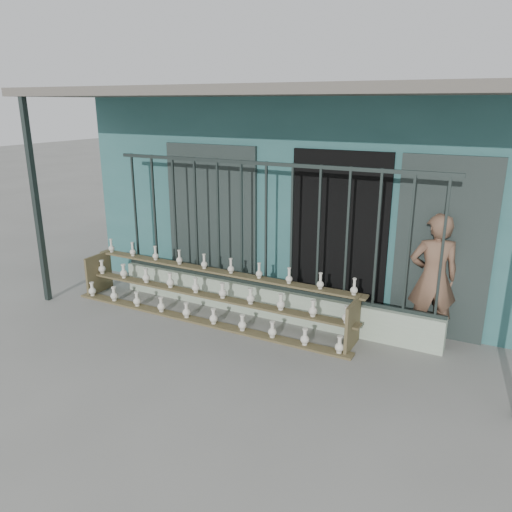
% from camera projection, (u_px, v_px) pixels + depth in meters
% --- Properties ---
extents(ground, '(60.00, 60.00, 0.00)m').
position_uv_depth(ground, '(219.00, 353.00, 6.26)').
color(ground, slate).
extents(workshop_building, '(7.40, 6.60, 3.21)m').
position_uv_depth(workshop_building, '(336.00, 180.00, 9.36)').
color(workshop_building, '#2C5E5E').
rests_on(workshop_building, ground).
extents(parapet_wall, '(5.00, 0.20, 0.45)m').
position_uv_depth(parapet_wall, '(266.00, 301.00, 7.30)').
color(parapet_wall, '#A4B79D').
rests_on(parapet_wall, ground).
extents(security_fence, '(5.00, 0.04, 1.80)m').
position_uv_depth(security_fence, '(266.00, 227.00, 6.97)').
color(security_fence, '#283330').
rests_on(security_fence, parapet_wall).
extents(shelf_rack, '(4.50, 0.68, 0.85)m').
position_uv_depth(shelf_rack, '(209.00, 294.00, 7.23)').
color(shelf_rack, brown).
rests_on(shelf_rack, ground).
extents(elderly_woman, '(0.73, 0.61, 1.71)m').
position_uv_depth(elderly_woman, '(433.00, 278.00, 6.39)').
color(elderly_woman, brown).
rests_on(elderly_woman, ground).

